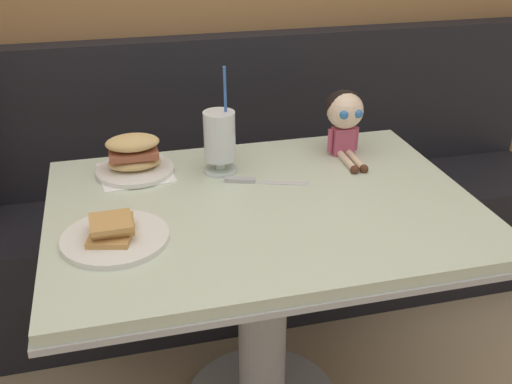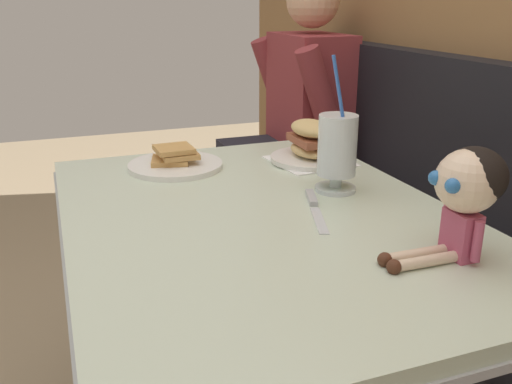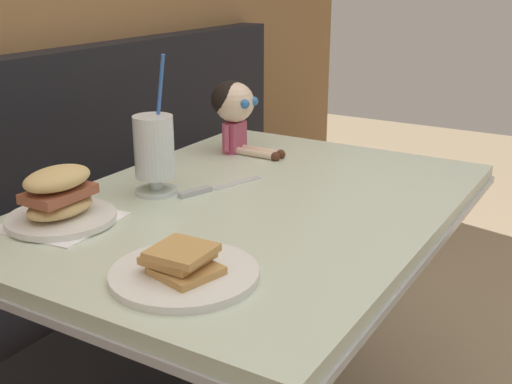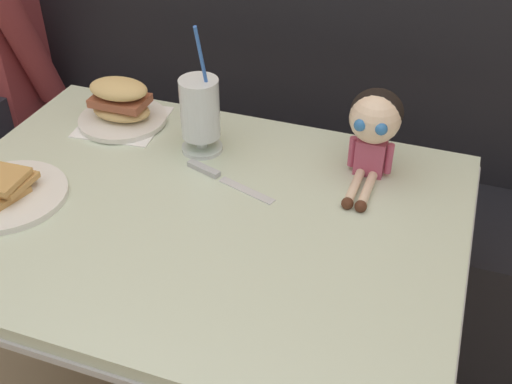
{
  "view_description": "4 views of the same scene",
  "coord_description": "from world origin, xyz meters",
  "px_view_note": "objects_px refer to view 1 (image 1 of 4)",
  "views": [
    {
      "loc": [
        -0.36,
        -1.16,
        1.48
      ],
      "look_at": [
        -0.02,
        0.18,
        0.77
      ],
      "focal_mm": 42.27,
      "sensor_mm": 36.0,
      "label": 1
    },
    {
      "loc": [
        1.02,
        -0.21,
        1.17
      ],
      "look_at": [
        -0.02,
        0.18,
        0.78
      ],
      "focal_mm": 38.94,
      "sensor_mm": 36.0,
      "label": 2
    },
    {
      "loc": [
        -1.15,
        -0.52,
        1.23
      ],
      "look_at": [
        0.0,
        0.17,
        0.76
      ],
      "focal_mm": 45.49,
      "sensor_mm": 36.0,
      "label": 3
    },
    {
      "loc": [
        0.46,
        -0.73,
        1.53
      ],
      "look_at": [
        0.12,
        0.24,
        0.77
      ],
      "focal_mm": 43.75,
      "sensor_mm": 36.0,
      "label": 4
    }
  ],
  "objects_px": {
    "toast_plate": "(114,235)",
    "sandwich_plate": "(134,158)",
    "milkshake_glass": "(220,139)",
    "butter_knife": "(252,181)",
    "seated_doll": "(345,114)"
  },
  "relations": [
    {
      "from": "toast_plate",
      "to": "sandwich_plate",
      "type": "distance_m",
      "value": 0.37
    },
    {
      "from": "milkshake_glass",
      "to": "butter_knife",
      "type": "bearing_deg",
      "value": -52.27
    },
    {
      "from": "sandwich_plate",
      "to": "seated_doll",
      "type": "distance_m",
      "value": 0.63
    },
    {
      "from": "milkshake_glass",
      "to": "toast_plate",
      "type": "bearing_deg",
      "value": -134.91
    },
    {
      "from": "butter_knife",
      "to": "seated_doll",
      "type": "height_order",
      "value": "seated_doll"
    },
    {
      "from": "toast_plate",
      "to": "butter_knife",
      "type": "xyz_separation_m",
      "value": [
        0.38,
        0.22,
        -0.01
      ]
    },
    {
      "from": "toast_plate",
      "to": "milkshake_glass",
      "type": "relative_size",
      "value": 0.79
    },
    {
      "from": "toast_plate",
      "to": "seated_doll",
      "type": "height_order",
      "value": "seated_doll"
    },
    {
      "from": "seated_doll",
      "to": "butter_knife",
      "type": "bearing_deg",
      "value": -158.09
    },
    {
      "from": "toast_plate",
      "to": "butter_knife",
      "type": "height_order",
      "value": "toast_plate"
    },
    {
      "from": "toast_plate",
      "to": "sandwich_plate",
      "type": "bearing_deg",
      "value": 78.67
    },
    {
      "from": "sandwich_plate",
      "to": "butter_knife",
      "type": "height_order",
      "value": "sandwich_plate"
    },
    {
      "from": "toast_plate",
      "to": "seated_doll",
      "type": "bearing_deg",
      "value": 26.49
    },
    {
      "from": "seated_doll",
      "to": "sandwich_plate",
      "type": "bearing_deg",
      "value": 178.7
    },
    {
      "from": "milkshake_glass",
      "to": "butter_knife",
      "type": "relative_size",
      "value": 1.37
    }
  ]
}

